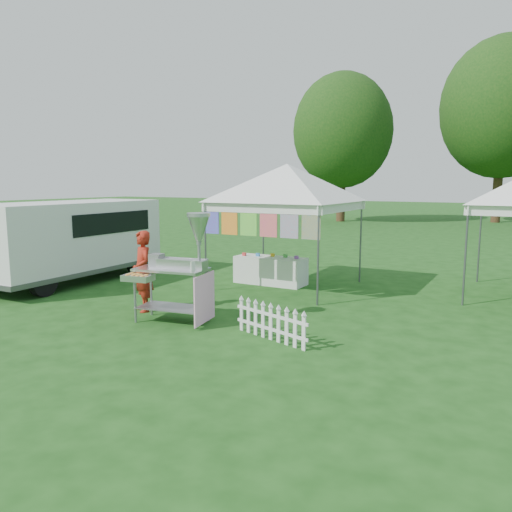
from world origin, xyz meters
The scene contains 9 objects.
ground centered at (0.00, 0.00, 0.00)m, with size 120.00×120.00×0.00m, color #174413.
canopy_main centered at (0.00, 3.49, 2.99)m, with size 4.24×4.24×3.45m.
tree_left centered at (-6.00, 24.00, 5.83)m, with size 6.40×6.40×9.53m.
tree_mid centered at (3.00, 28.00, 7.14)m, with size 7.60×7.60×11.52m.
donut_cart centered at (-0.24, -0.36, 1.19)m, with size 1.47×1.21×2.02m.
vendor centered at (-1.45, -0.05, 0.81)m, with size 0.59×0.39×1.61m, color #9D2113.
cargo_van centered at (-5.20, 1.47, 1.11)m, with size 2.11×5.01×2.06m.
picket_fence centered at (1.65, -0.46, 0.29)m, with size 1.55×0.51×0.56m.
display_table centered at (-0.49, 3.60, 0.34)m, with size 1.80×0.70×0.68m, color white.
Camera 1 is at (5.31, -7.45, 2.56)m, focal length 35.00 mm.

